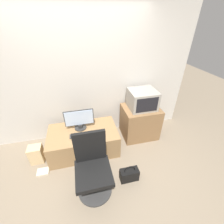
% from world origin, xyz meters
% --- Properties ---
extents(ground_plane, '(12.00, 12.00, 0.00)m').
position_xyz_m(ground_plane, '(0.00, 0.00, 0.00)').
color(ground_plane, '#7F705B').
extents(wall_back, '(4.40, 0.05, 2.60)m').
position_xyz_m(wall_back, '(0.00, 1.32, 1.30)').
color(wall_back, beige).
rests_on(wall_back, ground_plane).
extents(desk, '(1.29, 0.74, 0.47)m').
position_xyz_m(desk, '(-0.10, 0.77, 0.23)').
color(desk, '#937047').
rests_on(desk, ground_plane).
extents(side_stand, '(0.74, 0.59, 0.70)m').
position_xyz_m(side_stand, '(1.13, 0.95, 0.35)').
color(side_stand, olive).
rests_on(side_stand, ground_plane).
extents(main_monitor, '(0.54, 0.22, 0.40)m').
position_xyz_m(main_monitor, '(-0.13, 0.89, 0.66)').
color(main_monitor, '#2D2D2D').
rests_on(main_monitor, desk).
extents(keyboard, '(0.33, 0.12, 0.01)m').
position_xyz_m(keyboard, '(-0.17, 0.67, 0.47)').
color(keyboard, '#2D2D2D').
rests_on(keyboard, desk).
extents(mouse, '(0.05, 0.04, 0.02)m').
position_xyz_m(mouse, '(0.04, 0.68, 0.48)').
color(mouse, '#4C4C51').
rests_on(mouse, desk).
extents(crt_tv, '(0.53, 0.47, 0.37)m').
position_xyz_m(crt_tv, '(1.13, 0.97, 0.89)').
color(crt_tv, gray).
rests_on(crt_tv, side_stand).
extents(office_chair, '(0.52, 0.52, 0.99)m').
position_xyz_m(office_chair, '(-0.02, -0.05, 0.43)').
color(office_chair, '#333333').
rests_on(office_chair, ground_plane).
extents(cardboard_box_lower, '(0.23, 0.20, 0.34)m').
position_xyz_m(cardboard_box_lower, '(-0.97, 0.69, 0.17)').
color(cardboard_box_lower, '#D1B27F').
rests_on(cardboard_box_lower, ground_plane).
extents(handbag, '(0.30, 0.14, 0.32)m').
position_xyz_m(handbag, '(0.55, -0.06, 0.11)').
color(handbag, black).
rests_on(handbag, ground_plane).
extents(book, '(0.20, 0.15, 0.02)m').
position_xyz_m(book, '(-0.86, 0.41, 0.01)').
color(book, beige).
rests_on(book, ground_plane).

